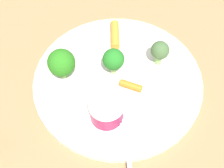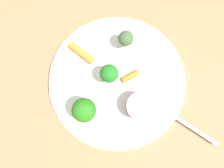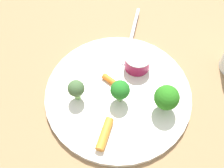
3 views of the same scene
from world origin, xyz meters
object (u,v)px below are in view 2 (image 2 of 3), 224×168
object	(u,v)px
fork	(179,120)
broccoli_floret_2	(84,110)
carrot_stick_0	(130,74)
broccoli_floret_0	(109,74)
sauce_cup	(140,107)
broccoli_floret_1	(126,39)
plate	(117,80)
carrot_stick_1	(82,53)

from	to	relation	value
fork	broccoli_floret_2	bearing A→B (deg)	73.81
carrot_stick_0	broccoli_floret_0	bearing A→B (deg)	86.54
sauce_cup	broccoli_floret_0	distance (m)	0.09
sauce_cup	broccoli_floret_1	world-z (taller)	broccoli_floret_1
broccoli_floret_0	carrot_stick_0	xyz separation A→B (m)	(-0.00, -0.04, -0.03)
plate	broccoli_floret_0	bearing A→B (deg)	66.61
sauce_cup	broccoli_floret_1	size ratio (longest dim) A/B	1.10
broccoli_floret_0	broccoli_floret_2	size ratio (longest dim) A/B	0.88
broccoli_floret_1	carrot_stick_1	distance (m)	0.10
sauce_cup	broccoli_floret_2	xyz separation A→B (m)	(0.01, 0.10, 0.02)
broccoli_floret_2	fork	world-z (taller)	broccoli_floret_2
plate	broccoli_floret_1	world-z (taller)	broccoli_floret_1
broccoli_floret_2	carrot_stick_1	distance (m)	0.13
sauce_cup	carrot_stick_0	xyz separation A→B (m)	(0.07, 0.00, -0.01)
plate	carrot_stick_1	size ratio (longest dim) A/B	4.76
sauce_cup	broccoli_floret_0	world-z (taller)	broccoli_floret_0
sauce_cup	broccoli_floret_2	size ratio (longest dim) A/B	0.88
broccoli_floret_2	carrot_stick_1	size ratio (longest dim) A/B	1.02
broccoli_floret_2	plate	bearing A→B (deg)	-54.23
carrot_stick_0	fork	size ratio (longest dim) A/B	0.29
broccoli_floret_2	broccoli_floret_0	bearing A→B (deg)	-44.52
sauce_cup	carrot_stick_0	distance (m)	0.07
sauce_cup	fork	world-z (taller)	sauce_cup
broccoli_floret_1	carrot_stick_0	xyz separation A→B (m)	(-0.07, 0.00, -0.03)
plate	broccoli_floret_2	size ratio (longest dim) A/B	4.68
broccoli_floret_0	carrot_stick_0	world-z (taller)	broccoli_floret_0
carrot_stick_1	sauce_cup	bearing A→B (deg)	-145.51
sauce_cup	fork	xyz separation A→B (m)	(-0.04, -0.07, -0.02)
plate	carrot_stick_1	bearing A→B (deg)	42.05
plate	carrot_stick_1	xyz separation A→B (m)	(0.07, 0.06, 0.01)
broccoli_floret_1	broccoli_floret_2	size ratio (longest dim) A/B	0.80
plate	carrot_stick_0	world-z (taller)	carrot_stick_0
plate	sauce_cup	bearing A→B (deg)	-155.17
carrot_stick_1	fork	distance (m)	0.24
sauce_cup	broccoli_floret_0	size ratio (longest dim) A/B	1.01
broccoli_floret_0	broccoli_floret_1	world-z (taller)	broccoli_floret_0
plate	broccoli_floret_1	bearing A→B (deg)	-23.83
broccoli_floret_1	carrot_stick_0	world-z (taller)	broccoli_floret_1
broccoli_floret_1	sauce_cup	bearing A→B (deg)	179.53
broccoli_floret_1	carrot_stick_1	xyz separation A→B (m)	(-0.00, 0.09, -0.02)
plate	broccoli_floret_1	size ratio (longest dim) A/B	5.83
plate	carrot_stick_1	world-z (taller)	carrot_stick_1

